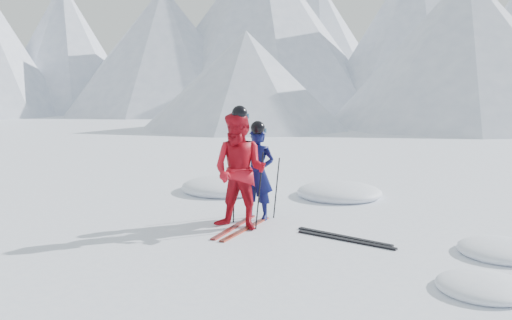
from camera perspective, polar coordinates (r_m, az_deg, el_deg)
The scene contains 12 objects.
ground at distance 8.78m, azimuth 7.21°, elevation -8.33°, with size 160.00×160.00×0.00m, color white.
skier_blue at distance 9.85m, azimuth 0.18°, elevation -1.42°, with size 0.62×0.41×1.70m, color #0B1045.
skier_red at distance 9.16m, azimuth -1.72°, elevation -1.18°, with size 0.97×0.76×2.00m, color #B50E1C.
pole_blue_left at distance 10.18m, azimuth -0.77°, elevation -2.73°, with size 0.02×0.02×1.13m, color black.
pole_blue_right at distance 9.97m, azimuth 2.17°, elevation -2.96°, with size 0.02×0.02×1.13m, color black.
pole_red_left at distance 9.59m, azimuth -2.31°, elevation -2.79°, with size 0.02×0.02×1.33m, color black.
pole_red_right at distance 9.17m, azimuth 0.36°, elevation -3.28°, with size 0.02×0.02×1.33m, color black.
ski_worn_left at distance 9.43m, azimuth -2.29°, elevation -7.03°, with size 0.09×1.70×0.03m, color black.
ski_worn_right at distance 9.30m, azimuth -1.09°, elevation -7.24°, with size 0.09×1.70×0.03m, color black.
ski_loose_a at distance 8.94m, azimuth 9.20°, elevation -7.97°, with size 0.09×1.70×0.03m, color black.
ski_loose_b at distance 8.77m, azimuth 9.39°, elevation -8.29°, with size 0.09×1.70×0.03m, color black.
snow_lumps at distance 11.47m, azimuth 4.63°, elevation -4.43°, with size 7.87×5.63×0.45m.
Camera 1 is at (3.73, -7.56, 2.44)m, focal length 38.00 mm.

